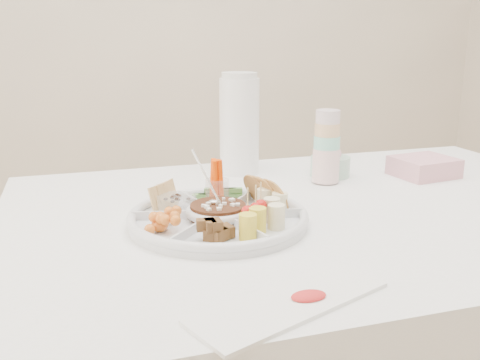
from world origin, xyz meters
name	(u,v)px	position (x,y,z in m)	size (l,w,h in m)	color
dining_table	(323,346)	(0.00, 0.00, 0.38)	(1.52, 1.02, 0.76)	white
party_tray	(218,215)	(-0.29, -0.05, 0.78)	(0.38, 0.38, 0.04)	white
bean_dip	(218,212)	(-0.29, -0.05, 0.79)	(0.12, 0.12, 0.04)	#412710
tortillas	(267,196)	(-0.16, -0.01, 0.80)	(0.11, 0.11, 0.06)	#C57734
carrot_cucumber	(217,180)	(-0.26, 0.08, 0.82)	(0.11, 0.11, 0.10)	#FF4600
pita_raisins	(167,197)	(-0.38, 0.04, 0.80)	(0.12, 0.12, 0.06)	tan
cherries	(163,220)	(-0.41, -0.08, 0.79)	(0.10, 0.10, 0.04)	#FD923F
granola_chunks	(219,230)	(-0.32, -0.17, 0.79)	(0.09, 0.09, 0.04)	brown
banana_tomato	(274,207)	(-0.19, -0.14, 0.82)	(0.11, 0.11, 0.09)	#E1D372
cup_stack	(327,147)	(0.08, 0.19, 0.86)	(0.07, 0.07, 0.20)	silver
thermos	(239,123)	(-0.11, 0.37, 0.91)	(0.11, 0.11, 0.30)	white
flower_bowl	(330,161)	(0.13, 0.26, 0.80)	(0.11, 0.11, 0.09)	#AAC3B7
napkin_stack	(424,167)	(0.39, 0.17, 0.79)	(0.16, 0.14, 0.05)	pink
placemat	(290,302)	(-0.27, -0.42, 0.76)	(0.33, 0.11, 0.01)	white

